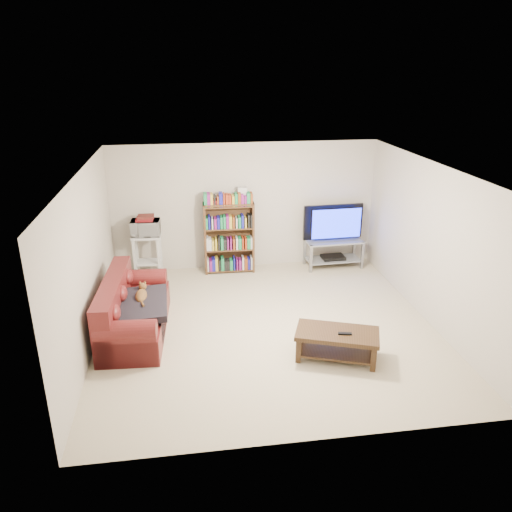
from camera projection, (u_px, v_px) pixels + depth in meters
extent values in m
plane|color=beige|center=(266.00, 326.00, 7.58)|extent=(5.00, 5.00, 0.00)
plane|color=white|center=(268.00, 169.00, 6.71)|extent=(5.00, 5.00, 0.00)
plane|color=beige|center=(245.00, 206.00, 9.45)|extent=(5.00, 0.00, 5.00)
plane|color=beige|center=(310.00, 343.00, 4.84)|extent=(5.00, 0.00, 5.00)
plane|color=beige|center=(87.00, 262.00, 6.81)|extent=(0.00, 5.00, 5.00)
plane|color=beige|center=(431.00, 244.00, 7.49)|extent=(0.00, 5.00, 5.00)
cube|color=maroon|center=(136.00, 320.00, 7.37)|extent=(0.95, 2.00, 0.37)
cube|color=maroon|center=(114.00, 306.00, 7.26)|extent=(0.37, 1.97, 0.82)
cube|color=maroon|center=(127.00, 348.00, 6.55)|extent=(0.82, 0.28, 0.49)
cube|color=maroon|center=(143.00, 292.00, 8.15)|extent=(0.82, 0.28, 0.49)
cube|color=black|center=(140.00, 305.00, 7.14)|extent=(0.79, 1.00, 0.18)
cube|color=#332111|center=(337.00, 334.00, 6.65)|extent=(1.22, 0.89, 0.06)
cube|color=#332111|center=(336.00, 351.00, 6.74)|extent=(1.09, 0.80, 0.03)
cube|color=#332111|center=(299.00, 351.00, 6.62)|extent=(0.09, 0.09, 0.34)
cube|color=#332111|center=(374.00, 359.00, 6.43)|extent=(0.09, 0.09, 0.34)
cube|color=#332111|center=(302.00, 335.00, 7.01)|extent=(0.09, 0.09, 0.34)
cube|color=#332111|center=(373.00, 342.00, 6.82)|extent=(0.09, 0.09, 0.34)
cube|color=black|center=(345.00, 334.00, 6.57)|extent=(0.19, 0.09, 0.02)
cube|color=#999EA3|center=(334.00, 241.00, 9.64)|extent=(1.11, 0.53, 0.03)
cube|color=#999EA3|center=(333.00, 259.00, 9.78)|extent=(1.05, 0.51, 0.02)
cube|color=gray|center=(311.00, 259.00, 9.45)|extent=(0.05, 0.05, 0.55)
cube|color=gray|center=(362.00, 255.00, 9.62)|extent=(0.05, 0.05, 0.55)
cube|color=gray|center=(305.00, 251.00, 9.84)|extent=(0.05, 0.05, 0.55)
cube|color=gray|center=(354.00, 248.00, 10.02)|extent=(0.05, 0.05, 0.55)
imported|color=black|center=(335.00, 223.00, 9.51)|extent=(1.18, 0.20, 0.68)
cube|color=black|center=(333.00, 257.00, 9.76)|extent=(0.45, 0.32, 0.06)
cube|color=#4D311B|center=(205.00, 239.00, 9.31)|extent=(0.05, 0.29, 1.35)
cube|color=#4D311B|center=(253.00, 237.00, 9.41)|extent=(0.05, 0.29, 1.35)
cube|color=#4D311B|center=(228.00, 204.00, 9.12)|extent=(0.94, 0.31, 0.03)
cube|color=maroon|center=(217.00, 201.00, 9.08)|extent=(0.28, 0.21, 0.07)
cube|color=silver|center=(146.00, 236.00, 9.04)|extent=(0.54, 0.40, 0.04)
cube|color=silver|center=(148.00, 262.00, 9.22)|extent=(0.48, 0.36, 0.03)
cube|color=silver|center=(135.00, 261.00, 9.03)|extent=(0.05, 0.05, 0.79)
cube|color=silver|center=(159.00, 260.00, 9.07)|extent=(0.05, 0.05, 0.79)
cube|color=silver|center=(137.00, 255.00, 9.31)|extent=(0.05, 0.05, 0.79)
cube|color=silver|center=(161.00, 254.00, 9.34)|extent=(0.05, 0.05, 0.79)
imported|color=silver|center=(146.00, 228.00, 8.98)|extent=(0.53, 0.37, 0.28)
cube|color=maroon|center=(145.00, 219.00, 8.92)|extent=(0.32, 0.28, 0.05)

